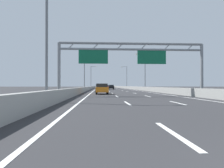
# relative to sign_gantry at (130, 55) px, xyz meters

# --- Properties ---
(ground_plane) EXTENTS (260.00, 260.00, 0.00)m
(ground_plane) POSITION_rel_sign_gantry_xyz_m (0.24, 78.13, -4.85)
(ground_plane) COLOR #2D2D30
(lane_dash_left_0) EXTENTS (0.16, 3.00, 0.01)m
(lane_dash_left_0) POSITION_rel_sign_gantry_xyz_m (-1.56, -18.37, -4.84)
(lane_dash_left_0) COLOR white
(lane_dash_left_0) RESTS_ON ground_plane
(lane_dash_left_1) EXTENTS (0.16, 3.00, 0.01)m
(lane_dash_left_1) POSITION_rel_sign_gantry_xyz_m (-1.56, -9.37, -4.84)
(lane_dash_left_1) COLOR white
(lane_dash_left_1) RESTS_ON ground_plane
(lane_dash_left_2) EXTENTS (0.16, 3.00, 0.01)m
(lane_dash_left_2) POSITION_rel_sign_gantry_xyz_m (-1.56, -0.37, -4.84)
(lane_dash_left_2) COLOR white
(lane_dash_left_2) RESTS_ON ground_plane
(lane_dash_left_3) EXTENTS (0.16, 3.00, 0.01)m
(lane_dash_left_3) POSITION_rel_sign_gantry_xyz_m (-1.56, 8.63, -4.84)
(lane_dash_left_3) COLOR white
(lane_dash_left_3) RESTS_ON ground_plane
(lane_dash_left_4) EXTENTS (0.16, 3.00, 0.01)m
(lane_dash_left_4) POSITION_rel_sign_gantry_xyz_m (-1.56, 17.63, -4.84)
(lane_dash_left_4) COLOR white
(lane_dash_left_4) RESTS_ON ground_plane
(lane_dash_left_5) EXTENTS (0.16, 3.00, 0.01)m
(lane_dash_left_5) POSITION_rel_sign_gantry_xyz_m (-1.56, 26.63, -4.84)
(lane_dash_left_5) COLOR white
(lane_dash_left_5) RESTS_ON ground_plane
(lane_dash_left_6) EXTENTS (0.16, 3.00, 0.01)m
(lane_dash_left_6) POSITION_rel_sign_gantry_xyz_m (-1.56, 35.63, -4.84)
(lane_dash_left_6) COLOR white
(lane_dash_left_6) RESTS_ON ground_plane
(lane_dash_left_7) EXTENTS (0.16, 3.00, 0.01)m
(lane_dash_left_7) POSITION_rel_sign_gantry_xyz_m (-1.56, 44.63, -4.84)
(lane_dash_left_7) COLOR white
(lane_dash_left_7) RESTS_ON ground_plane
(lane_dash_left_8) EXTENTS (0.16, 3.00, 0.01)m
(lane_dash_left_8) POSITION_rel_sign_gantry_xyz_m (-1.56, 53.63, -4.84)
(lane_dash_left_8) COLOR white
(lane_dash_left_8) RESTS_ON ground_plane
(lane_dash_left_9) EXTENTS (0.16, 3.00, 0.01)m
(lane_dash_left_9) POSITION_rel_sign_gantry_xyz_m (-1.56, 62.63, -4.84)
(lane_dash_left_9) COLOR white
(lane_dash_left_9) RESTS_ON ground_plane
(lane_dash_left_10) EXTENTS (0.16, 3.00, 0.01)m
(lane_dash_left_10) POSITION_rel_sign_gantry_xyz_m (-1.56, 71.63, -4.84)
(lane_dash_left_10) COLOR white
(lane_dash_left_10) RESTS_ON ground_plane
(lane_dash_left_11) EXTENTS (0.16, 3.00, 0.01)m
(lane_dash_left_11) POSITION_rel_sign_gantry_xyz_m (-1.56, 80.63, -4.84)
(lane_dash_left_11) COLOR white
(lane_dash_left_11) RESTS_ON ground_plane
(lane_dash_left_12) EXTENTS (0.16, 3.00, 0.01)m
(lane_dash_left_12) POSITION_rel_sign_gantry_xyz_m (-1.56, 89.63, -4.84)
(lane_dash_left_12) COLOR white
(lane_dash_left_12) RESTS_ON ground_plane
(lane_dash_left_13) EXTENTS (0.16, 3.00, 0.01)m
(lane_dash_left_13) POSITION_rel_sign_gantry_xyz_m (-1.56, 98.63, -4.84)
(lane_dash_left_13) COLOR white
(lane_dash_left_13) RESTS_ON ground_plane
(lane_dash_left_14) EXTENTS (0.16, 3.00, 0.01)m
(lane_dash_left_14) POSITION_rel_sign_gantry_xyz_m (-1.56, 107.63, -4.84)
(lane_dash_left_14) COLOR white
(lane_dash_left_14) RESTS_ON ground_plane
(lane_dash_left_15) EXTENTS (0.16, 3.00, 0.01)m
(lane_dash_left_15) POSITION_rel_sign_gantry_xyz_m (-1.56, 116.63, -4.84)
(lane_dash_left_15) COLOR white
(lane_dash_left_15) RESTS_ON ground_plane
(lane_dash_left_16) EXTENTS (0.16, 3.00, 0.01)m
(lane_dash_left_16) POSITION_rel_sign_gantry_xyz_m (-1.56, 125.63, -4.84)
(lane_dash_left_16) COLOR white
(lane_dash_left_16) RESTS_ON ground_plane
(lane_dash_left_17) EXTENTS (0.16, 3.00, 0.01)m
(lane_dash_left_17) POSITION_rel_sign_gantry_xyz_m (-1.56, 134.63, -4.84)
(lane_dash_left_17) COLOR white
(lane_dash_left_17) RESTS_ON ground_plane
(lane_dash_right_1) EXTENTS (0.16, 3.00, 0.01)m
(lane_dash_right_1) POSITION_rel_sign_gantry_xyz_m (2.04, -9.37, -4.84)
(lane_dash_right_1) COLOR white
(lane_dash_right_1) RESTS_ON ground_plane
(lane_dash_right_2) EXTENTS (0.16, 3.00, 0.01)m
(lane_dash_right_2) POSITION_rel_sign_gantry_xyz_m (2.04, -0.37, -4.84)
(lane_dash_right_2) COLOR white
(lane_dash_right_2) RESTS_ON ground_plane
(lane_dash_right_3) EXTENTS (0.16, 3.00, 0.01)m
(lane_dash_right_3) POSITION_rel_sign_gantry_xyz_m (2.04, 8.63, -4.84)
(lane_dash_right_3) COLOR white
(lane_dash_right_3) RESTS_ON ground_plane
(lane_dash_right_4) EXTENTS (0.16, 3.00, 0.01)m
(lane_dash_right_4) POSITION_rel_sign_gantry_xyz_m (2.04, 17.63, -4.84)
(lane_dash_right_4) COLOR white
(lane_dash_right_4) RESTS_ON ground_plane
(lane_dash_right_5) EXTENTS (0.16, 3.00, 0.01)m
(lane_dash_right_5) POSITION_rel_sign_gantry_xyz_m (2.04, 26.63, -4.84)
(lane_dash_right_5) COLOR white
(lane_dash_right_5) RESTS_ON ground_plane
(lane_dash_right_6) EXTENTS (0.16, 3.00, 0.01)m
(lane_dash_right_6) POSITION_rel_sign_gantry_xyz_m (2.04, 35.63, -4.84)
(lane_dash_right_6) COLOR white
(lane_dash_right_6) RESTS_ON ground_plane
(lane_dash_right_7) EXTENTS (0.16, 3.00, 0.01)m
(lane_dash_right_7) POSITION_rel_sign_gantry_xyz_m (2.04, 44.63, -4.84)
(lane_dash_right_7) COLOR white
(lane_dash_right_7) RESTS_ON ground_plane
(lane_dash_right_8) EXTENTS (0.16, 3.00, 0.01)m
(lane_dash_right_8) POSITION_rel_sign_gantry_xyz_m (2.04, 53.63, -4.84)
(lane_dash_right_8) COLOR white
(lane_dash_right_8) RESTS_ON ground_plane
(lane_dash_right_9) EXTENTS (0.16, 3.00, 0.01)m
(lane_dash_right_9) POSITION_rel_sign_gantry_xyz_m (2.04, 62.63, -4.84)
(lane_dash_right_9) COLOR white
(lane_dash_right_9) RESTS_ON ground_plane
(lane_dash_right_10) EXTENTS (0.16, 3.00, 0.01)m
(lane_dash_right_10) POSITION_rel_sign_gantry_xyz_m (2.04, 71.63, -4.84)
(lane_dash_right_10) COLOR white
(lane_dash_right_10) RESTS_ON ground_plane
(lane_dash_right_11) EXTENTS (0.16, 3.00, 0.01)m
(lane_dash_right_11) POSITION_rel_sign_gantry_xyz_m (2.04, 80.63, -4.84)
(lane_dash_right_11) COLOR white
(lane_dash_right_11) RESTS_ON ground_plane
(lane_dash_right_12) EXTENTS (0.16, 3.00, 0.01)m
(lane_dash_right_12) POSITION_rel_sign_gantry_xyz_m (2.04, 89.63, -4.84)
(lane_dash_right_12) COLOR white
(lane_dash_right_12) RESTS_ON ground_plane
(lane_dash_right_13) EXTENTS (0.16, 3.00, 0.01)m
(lane_dash_right_13) POSITION_rel_sign_gantry_xyz_m (2.04, 98.63, -4.84)
(lane_dash_right_13) COLOR white
(lane_dash_right_13) RESTS_ON ground_plane
(lane_dash_right_14) EXTENTS (0.16, 3.00, 0.01)m
(lane_dash_right_14) POSITION_rel_sign_gantry_xyz_m (2.04, 107.63, -4.84)
(lane_dash_right_14) COLOR white
(lane_dash_right_14) RESTS_ON ground_plane
(lane_dash_right_15) EXTENTS (0.16, 3.00, 0.01)m
(lane_dash_right_15) POSITION_rel_sign_gantry_xyz_m (2.04, 116.63, -4.84)
(lane_dash_right_15) COLOR white
(lane_dash_right_15) RESTS_ON ground_plane
(lane_dash_right_16) EXTENTS (0.16, 3.00, 0.01)m
(lane_dash_right_16) POSITION_rel_sign_gantry_xyz_m (2.04, 125.63, -4.84)
(lane_dash_right_16) COLOR white
(lane_dash_right_16) RESTS_ON ground_plane
(lane_dash_right_17) EXTENTS (0.16, 3.00, 0.01)m
(lane_dash_right_17) POSITION_rel_sign_gantry_xyz_m (2.04, 134.63, -4.84)
(lane_dash_right_17) COLOR white
(lane_dash_right_17) RESTS_ON ground_plane
(edge_line_left) EXTENTS (0.16, 176.00, 0.01)m
(edge_line_left) POSITION_rel_sign_gantry_xyz_m (-5.01, 66.13, -4.84)
(edge_line_left) COLOR white
(edge_line_left) RESTS_ON ground_plane
(edge_line_right) EXTENTS (0.16, 176.00, 0.01)m
(edge_line_right) POSITION_rel_sign_gantry_xyz_m (5.49, 66.13, -4.84)
(edge_line_right) COLOR white
(edge_line_right) RESTS_ON ground_plane
(barrier_left) EXTENTS (0.45, 220.00, 0.95)m
(barrier_left) POSITION_rel_sign_gantry_xyz_m (-6.66, 88.13, -4.37)
(barrier_left) COLOR #9E9E99
(barrier_left) RESTS_ON ground_plane
(barrier_right) EXTENTS (0.45, 220.00, 0.95)m
(barrier_right) POSITION_rel_sign_gantry_xyz_m (7.14, 88.13, -4.37)
(barrier_right) COLOR #9E9E99
(barrier_right) RESTS_ON ground_plane
(sign_gantry) EXTENTS (17.28, 0.36, 6.36)m
(sign_gantry) POSITION_rel_sign_gantry_xyz_m (0.00, 0.00, 0.00)
(sign_gantry) COLOR gray
(sign_gantry) RESTS_ON ground_plane
(streetlamp_left_near) EXTENTS (2.58, 0.28, 9.50)m
(streetlamp_left_near) POSITION_rel_sign_gantry_xyz_m (-7.22, -8.26, 0.55)
(streetlamp_left_near) COLOR slate
(streetlamp_left_near) RESTS_ON ground_plane
(streetlamp_left_mid) EXTENTS (2.58, 0.28, 9.50)m
(streetlamp_left_mid) POSITION_rel_sign_gantry_xyz_m (-7.22, 27.24, 0.55)
(streetlamp_left_mid) COLOR slate
(streetlamp_left_mid) RESTS_ON ground_plane
(streetlamp_right_mid) EXTENTS (2.58, 0.28, 9.50)m
(streetlamp_right_mid) POSITION_rel_sign_gantry_xyz_m (7.71, 27.24, 0.55)
(streetlamp_right_mid) COLOR slate
(streetlamp_right_mid) RESTS_ON ground_plane
(streetlamp_left_far) EXTENTS (2.58, 0.28, 9.50)m
(streetlamp_left_far) POSITION_rel_sign_gantry_xyz_m (-7.22, 62.74, 0.55)
(streetlamp_left_far) COLOR slate
(streetlamp_left_far) RESTS_ON ground_plane
(streetlamp_right_far) EXTENTS (2.58, 0.28, 9.50)m
(streetlamp_right_far) POSITION_rel_sign_gantry_xyz_m (7.71, 62.74, 0.55)
(streetlamp_right_far) COLOR slate
(streetlamp_right_far) RESTS_ON ground_plane
(black_car) EXTENTS (1.72, 4.33, 1.46)m
(black_car) POSITION_rel_sign_gantry_xyz_m (0.05, 41.22, -4.08)
(black_car) COLOR black
(black_car) RESTS_ON ground_plane
(silver_car) EXTENTS (1.75, 4.15, 1.55)m
(silver_car) POSITION_rel_sign_gantry_xyz_m (-3.52, 16.20, -4.07)
(silver_car) COLOR #A8ADB2
(silver_car) RESTS_ON ground_plane
(green_car) EXTENTS (1.88, 4.30, 1.43)m
(green_car) POSITION_rel_sign_gantry_xyz_m (3.86, 111.37, -4.11)
(green_car) COLOR #1E7A38
(green_car) RESTS_ON ground_plane
(red_car) EXTENTS (1.71, 4.49, 1.43)m
(red_car) POSITION_rel_sign_gantry_xyz_m (0.34, 71.31, -4.10)
(red_car) COLOR red
(red_car) RESTS_ON ground_plane
(orange_car) EXTENTS (1.76, 4.17, 1.53)m
(orange_car) POSITION_rel_sign_gantry_xyz_m (-3.22, 5.84, -4.07)
(orange_car) COLOR orange
(orange_car) RESTS_ON ground_plane
(white_car) EXTENTS (1.80, 4.16, 1.50)m
(white_car) POSITION_rel_sign_gantry_xyz_m (-3.49, 42.91, -4.09)
(white_car) COLOR silver
(white_car) RESTS_ON ground_plane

